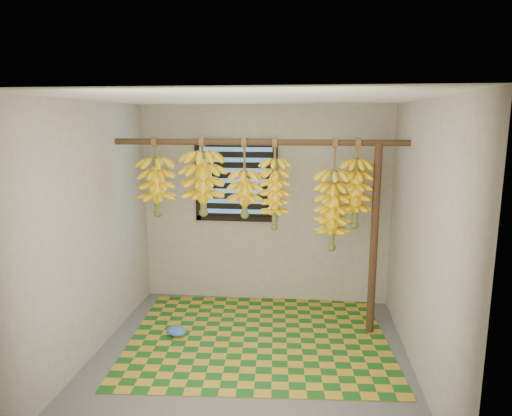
# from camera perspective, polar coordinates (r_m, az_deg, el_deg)

# --- Properties ---
(floor) EXTENTS (3.00, 3.00, 0.01)m
(floor) POSITION_cam_1_polar(r_m,az_deg,el_deg) (4.54, -0.84, -18.41)
(floor) COLOR #525252
(floor) RESTS_ON ground
(ceiling) EXTENTS (3.00, 3.00, 0.01)m
(ceiling) POSITION_cam_1_polar(r_m,az_deg,el_deg) (3.96, -0.94, 13.60)
(ceiling) COLOR silver
(ceiling) RESTS_ON wall_back
(wall_back) EXTENTS (3.00, 0.01, 2.40)m
(wall_back) POSITION_cam_1_polar(r_m,az_deg,el_deg) (5.55, 1.13, 0.35)
(wall_back) COLOR gray
(wall_back) RESTS_ON floor
(wall_left) EXTENTS (0.01, 3.00, 2.40)m
(wall_left) POSITION_cam_1_polar(r_m,az_deg,el_deg) (4.53, -20.14, -2.76)
(wall_left) COLOR gray
(wall_left) RESTS_ON floor
(wall_right) EXTENTS (0.01, 3.00, 2.40)m
(wall_right) POSITION_cam_1_polar(r_m,az_deg,el_deg) (4.17, 20.12, -3.90)
(wall_right) COLOR gray
(wall_right) RESTS_ON floor
(window) EXTENTS (1.00, 0.04, 1.00)m
(window) POSITION_cam_1_polar(r_m,az_deg,el_deg) (5.52, -2.52, 3.43)
(window) COLOR black
(window) RESTS_ON wall_back
(hanging_pole) EXTENTS (3.00, 0.06, 0.06)m
(hanging_pole) POSITION_cam_1_polar(r_m,az_deg,el_deg) (4.66, 0.21, 8.23)
(hanging_pole) COLOR #482E1B
(hanging_pole) RESTS_ON wall_left
(support_post) EXTENTS (0.08, 0.08, 2.00)m
(support_post) POSITION_cam_1_polar(r_m,az_deg,el_deg) (4.83, 14.53, -4.05)
(support_post) COLOR #482E1B
(support_post) RESTS_ON floor
(woven_mat) EXTENTS (2.76, 2.28, 0.01)m
(woven_mat) POSITION_cam_1_polar(r_m,az_deg,el_deg) (4.91, 0.29, -15.87)
(woven_mat) COLOR #185218
(woven_mat) RESTS_ON floor
(plastic_bag) EXTENTS (0.27, 0.23, 0.09)m
(plastic_bag) POSITION_cam_1_polar(r_m,az_deg,el_deg) (4.99, -9.92, -14.93)
(plastic_bag) COLOR #2F64B2
(plastic_bag) RESTS_ON woven_mat
(banana_bunch_a) EXTENTS (0.36, 0.36, 0.83)m
(banana_bunch_a) POSITION_cam_1_polar(r_m,az_deg,el_deg) (4.94, -12.31, 2.62)
(banana_bunch_a) COLOR brown
(banana_bunch_a) RESTS_ON hanging_pole
(banana_bunch_b) EXTENTS (0.44, 0.44, 0.81)m
(banana_bunch_b) POSITION_cam_1_polar(r_m,az_deg,el_deg) (4.79, -6.65, 3.09)
(banana_bunch_b) COLOR brown
(banana_bunch_b) RESTS_ON hanging_pole
(banana_bunch_c) EXTENTS (0.34, 0.34, 0.82)m
(banana_bunch_c) POSITION_cam_1_polar(r_m,az_deg,el_deg) (4.73, -1.43, 1.83)
(banana_bunch_c) COLOR brown
(banana_bunch_c) RESTS_ON hanging_pole
(banana_bunch_d) EXTENTS (0.31, 0.31, 0.95)m
(banana_bunch_d) POSITION_cam_1_polar(r_m,az_deg,el_deg) (4.70, 2.34, 1.76)
(banana_bunch_d) COLOR brown
(banana_bunch_d) RESTS_ON hanging_pole
(banana_bunch_e) EXTENTS (0.36, 0.36, 1.15)m
(banana_bunch_e) POSITION_cam_1_polar(r_m,az_deg,el_deg) (4.72, 9.58, -0.29)
(banana_bunch_e) COLOR brown
(banana_bunch_e) RESTS_ON hanging_pole
(banana_bunch_f) EXTENTS (0.31, 0.31, 0.91)m
(banana_bunch_f) POSITION_cam_1_polar(r_m,az_deg,el_deg) (4.71, 12.37, 1.81)
(banana_bunch_f) COLOR brown
(banana_bunch_f) RESTS_ON hanging_pole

